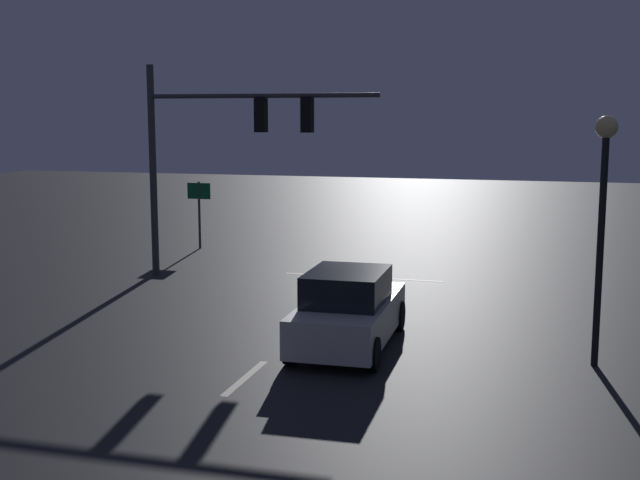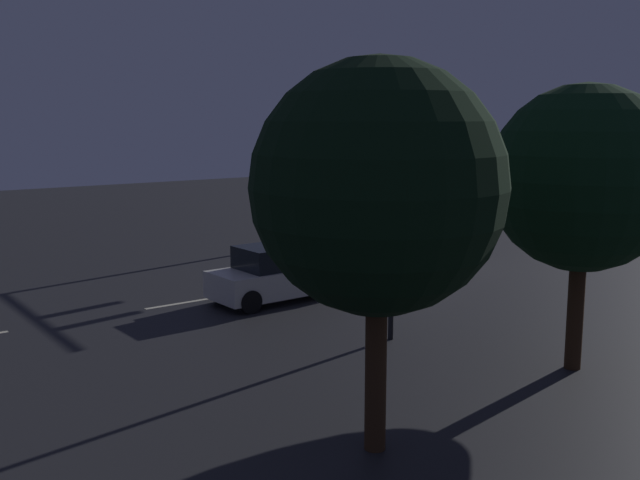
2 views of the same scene
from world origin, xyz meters
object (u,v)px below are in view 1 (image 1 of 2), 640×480
at_px(car_approaching, 348,311).
at_px(traffic_signal_assembly, 222,136).
at_px(street_lamp_left_kerb, 603,193).
at_px(route_sign, 199,200).

bearing_deg(car_approaching, traffic_signal_assembly, -49.11).
relative_size(street_lamp_left_kerb, route_sign, 1.97).
distance_m(car_approaching, route_sign, 14.20).
bearing_deg(traffic_signal_assembly, car_approaching, 130.89).
height_order(car_approaching, street_lamp_left_kerb, street_lamp_left_kerb).
distance_m(car_approaching, street_lamp_left_kerb, 5.76).
relative_size(car_approaching, route_sign, 1.75).
xyz_separation_m(traffic_signal_assembly, street_lamp_left_kerb, (-10.60, 6.35, -0.85)).
bearing_deg(route_sign, street_lamp_left_kerb, 140.28).
xyz_separation_m(street_lamp_left_kerb, route_sign, (13.61, -11.31, -1.67)).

